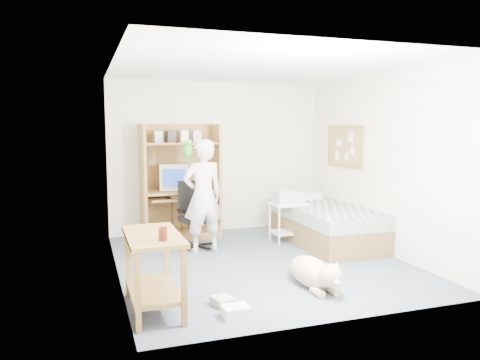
{
  "coord_description": "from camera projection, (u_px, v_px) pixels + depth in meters",
  "views": [
    {
      "loc": [
        -2.15,
        -5.57,
        1.77
      ],
      "look_at": [
        -0.17,
        0.31,
        1.05
      ],
      "focal_mm": 35.0,
      "sensor_mm": 36.0,
      "label": 1
    }
  ],
  "objects": [
    {
      "name": "floor_box_b",
      "position": [
        223.0,
        301.0,
        4.63
      ],
      "size": [
        0.24,
        0.26,
        0.08
      ],
      "primitive_type": "cube",
      "rotation": [
        0.0,
        0.0,
        0.29
      ],
      "color": "#B0B0AB",
      "rests_on": "floor"
    },
    {
      "name": "office_chair",
      "position": [
        194.0,
        224.0,
        6.85
      ],
      "size": [
        0.54,
        0.54,
        0.96
      ],
      "rotation": [
        0.0,
        0.0,
        0.13
      ],
      "color": "black",
      "rests_on": "floor"
    },
    {
      "name": "dog",
      "position": [
        314.0,
        272.0,
        5.12
      ],
      "size": [
        0.38,
        1.06,
        0.4
      ],
      "rotation": [
        0.0,
        0.0,
        0.06
      ],
      "color": "#CDB08A",
      "rests_on": "floor"
    },
    {
      "name": "crt_monitor",
      "position": [
        173.0,
        176.0,
        7.41
      ],
      "size": [
        0.49,
        0.51,
        0.41
      ],
      "rotation": [
        0.0,
        0.0,
        -0.13
      ],
      "color": "beige",
      "rests_on": "computer_hutch"
    },
    {
      "name": "drink_glass",
      "position": [
        163.0,
        234.0,
        4.17
      ],
      "size": [
        0.08,
        0.08,
        0.12
      ],
      "primitive_type": "cylinder",
      "color": "#3C1309",
      "rests_on": "side_desk"
    },
    {
      "name": "bed",
      "position": [
        325.0,
        224.0,
        7.09
      ],
      "size": [
        1.02,
        2.02,
        0.66
      ],
      "color": "brown",
      "rests_on": "floor"
    },
    {
      "name": "floor",
      "position": [
        260.0,
        261.0,
        6.13
      ],
      "size": [
        4.0,
        4.0,
        0.0
      ],
      "primitive_type": "plane",
      "color": "#464F5F",
      "rests_on": "ground"
    },
    {
      "name": "computer_hutch",
      "position": [
        180.0,
        186.0,
        7.45
      ],
      "size": [
        1.2,
        0.63,
        1.8
      ],
      "color": "brown",
      "rests_on": "floor"
    },
    {
      "name": "printer",
      "position": [
        288.0,
        197.0,
        7.1
      ],
      "size": [
        0.43,
        0.33,
        0.18
      ],
      "primitive_type": "cube",
      "rotation": [
        0.0,
        0.0,
        0.02
      ],
      "color": "#B8B8B3",
      "rests_on": "printer_cart"
    },
    {
      "name": "ceiling",
      "position": [
        261.0,
        67.0,
        5.84
      ],
      "size": [
        3.6,
        4.0,
        0.02
      ],
      "primitive_type": "cube",
      "color": "white",
      "rests_on": "wall_back"
    },
    {
      "name": "wall_back",
      "position": [
        218.0,
        157.0,
        7.87
      ],
      "size": [
        3.6,
        0.02,
        2.5
      ],
      "primitive_type": "cube",
      "color": "silver",
      "rests_on": "floor"
    },
    {
      "name": "printer_cart",
      "position": [
        288.0,
        216.0,
        7.14
      ],
      "size": [
        0.51,
        0.41,
        0.61
      ],
      "rotation": [
        0.0,
        0.0,
        0.02
      ],
      "color": "white",
      "rests_on": "floor"
    },
    {
      "name": "wall_left",
      "position": [
        115.0,
        171.0,
        5.41
      ],
      "size": [
        0.02,
        4.0,
        2.5
      ],
      "primitive_type": "cube",
      "color": "silver",
      "rests_on": "floor"
    },
    {
      "name": "person",
      "position": [
        203.0,
        196.0,
        6.53
      ],
      "size": [
        0.62,
        0.45,
        1.59
      ],
      "primitive_type": "imported",
      "rotation": [
        0.0,
        0.0,
        3.28
      ],
      "color": "silver",
      "rests_on": "floor"
    },
    {
      "name": "parrot",
      "position": [
        188.0,
        149.0,
        6.41
      ],
      "size": [
        0.12,
        0.2,
        0.32
      ],
      "rotation": [
        0.0,
        0.0,
        0.13
      ],
      "color": "#12801F",
      "rests_on": "person"
    },
    {
      "name": "corkboard",
      "position": [
        345.0,
        146.0,
        7.37
      ],
      "size": [
        0.04,
        0.94,
        0.66
      ],
      "color": "#9B7845",
      "rests_on": "wall_right"
    },
    {
      "name": "floor_box_a",
      "position": [
        236.0,
        311.0,
        4.35
      ],
      "size": [
        0.26,
        0.21,
        0.1
      ],
      "primitive_type": "cube",
      "rotation": [
        0.0,
        0.0,
        0.03
      ],
      "color": "white",
      "rests_on": "floor"
    },
    {
      "name": "pencil_cup",
      "position": [
        204.0,
        186.0,
        7.48
      ],
      "size": [
        0.08,
        0.08,
        0.12
      ],
      "primitive_type": "cylinder",
      "color": "yellow",
      "rests_on": "computer_hutch"
    },
    {
      "name": "wall_right",
      "position": [
        380.0,
        163.0,
        6.56
      ],
      "size": [
        0.02,
        4.0,
        2.5
      ],
      "primitive_type": "cube",
      "color": "silver",
      "rests_on": "floor"
    },
    {
      "name": "side_desk",
      "position": [
        153.0,
        260.0,
        4.45
      ],
      "size": [
        0.5,
        1.0,
        0.75
      ],
      "color": "brown",
      "rests_on": "floor"
    },
    {
      "name": "keyboard",
      "position": [
        185.0,
        196.0,
        7.33
      ],
      "size": [
        0.46,
        0.18,
        0.03
      ],
      "primitive_type": "cube",
      "rotation": [
        0.0,
        0.0,
        -0.05
      ],
      "color": "beige",
      "rests_on": "computer_hutch"
    }
  ]
}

